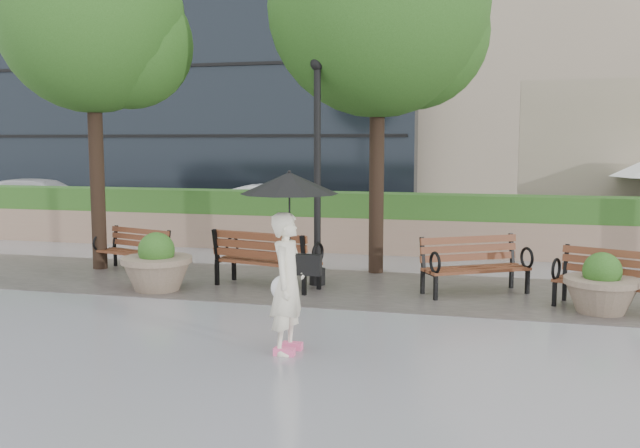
% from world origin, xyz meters
% --- Properties ---
extents(ground, '(100.00, 100.00, 0.00)m').
position_xyz_m(ground, '(0.00, 0.00, 0.00)').
color(ground, gray).
rests_on(ground, ground).
extents(cobble_strip, '(28.00, 3.20, 0.01)m').
position_xyz_m(cobble_strip, '(0.00, 3.00, 0.01)').
color(cobble_strip, '#383330').
rests_on(cobble_strip, ground).
extents(hedge_wall, '(24.00, 0.80, 1.35)m').
position_xyz_m(hedge_wall, '(0.00, 7.00, 0.66)').
color(hedge_wall, '#90755D').
rests_on(hedge_wall, ground).
extents(asphalt_street, '(40.00, 7.00, 0.00)m').
position_xyz_m(asphalt_street, '(0.00, 11.00, 0.00)').
color(asphalt_street, black).
rests_on(asphalt_street, ground).
extents(bench_1, '(1.63, 1.05, 0.82)m').
position_xyz_m(bench_1, '(-2.75, 3.45, 0.24)').
color(bench_1, brown).
rests_on(bench_1, ground).
extents(bench_2, '(1.95, 1.14, 0.99)m').
position_xyz_m(bench_2, '(0.26, 2.65, 0.29)').
color(bench_2, brown).
rests_on(bench_2, ground).
extents(bench_3, '(1.84, 1.49, 0.94)m').
position_xyz_m(bench_3, '(3.74, 3.01, 0.28)').
color(bench_3, brown).
rests_on(bench_3, ground).
extents(bench_4, '(1.78, 1.25, 0.90)m').
position_xyz_m(bench_4, '(5.78, 2.34, 0.27)').
color(bench_4, brown).
rests_on(bench_4, ground).
extents(planter_left, '(1.18, 1.18, 0.99)m').
position_xyz_m(planter_left, '(-1.47, 1.98, 0.39)').
color(planter_left, '#7F6B56').
rests_on(planter_left, ground).
extents(planter_right, '(1.08, 1.08, 0.91)m').
position_xyz_m(planter_right, '(5.59, 2.16, 0.35)').
color(planter_right, '#7F6B56').
rests_on(planter_right, ground).
extents(lamppost, '(0.28, 0.28, 3.94)m').
position_xyz_m(lamppost, '(1.04, 3.10, 1.73)').
color(lamppost, black).
rests_on(lamppost, ground).
extents(tree_0, '(3.61, 3.54, 6.59)m').
position_xyz_m(tree_0, '(-3.38, 3.63, 4.69)').
color(tree_0, black).
rests_on(tree_0, ground).
extents(tree_1, '(4.08, 4.08, 7.03)m').
position_xyz_m(tree_1, '(1.98, 4.58, 4.86)').
color(tree_1, black).
rests_on(tree_1, ground).
extents(car_left, '(4.97, 2.64, 1.37)m').
position_xyz_m(car_left, '(-9.25, 9.81, 0.69)').
color(car_left, silver).
rests_on(car_left, ground).
extents(car_right, '(4.08, 1.82, 1.30)m').
position_xyz_m(car_right, '(-1.97, 9.85, 0.65)').
color(car_right, silver).
rests_on(car_right, ground).
extents(pedestrian, '(1.17, 1.17, 2.15)m').
position_xyz_m(pedestrian, '(1.72, -0.82, 1.31)').
color(pedestrian, '#F2E9CB').
rests_on(pedestrian, ground).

